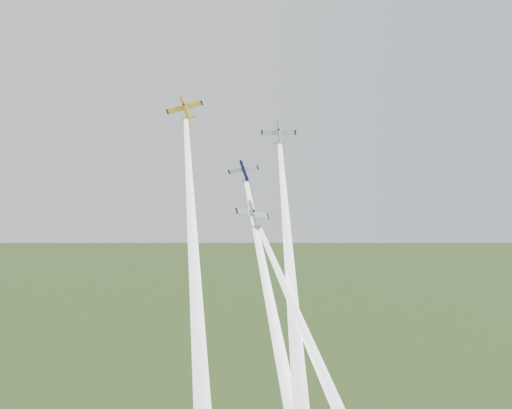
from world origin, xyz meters
name	(u,v)px	position (x,y,z in m)	size (l,w,h in m)	color
plane_yellow	(185,109)	(-13.00, 0.68, 111.60)	(7.64, 7.58, 1.20)	gold
smoke_trail_yellow	(194,253)	(-16.63, -19.80, 84.25)	(2.83, 2.83, 62.32)	white
plane_navy	(244,171)	(0.31, 2.32, 98.92)	(6.80, 6.75, 1.07)	#0E133D
smoke_trail_navy	(270,304)	(-1.06, -16.84, 73.65)	(2.83, 2.83, 57.08)	white
plane_silver_right	(279,134)	(7.90, 1.16, 107.03)	(7.66, 7.60, 1.20)	#B4BCC3
smoke_trail_silver_right	(289,263)	(2.44, -17.64, 81.29)	(2.83, 2.83, 58.27)	white
plane_silver_low	(254,216)	(-2.82, -12.54, 90.15)	(7.89, 7.82, 1.24)	#B7BEC6
smoke_trail_silver_low	(319,364)	(2.45, -30.44, 65.61)	(2.83, 2.83, 55.25)	white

